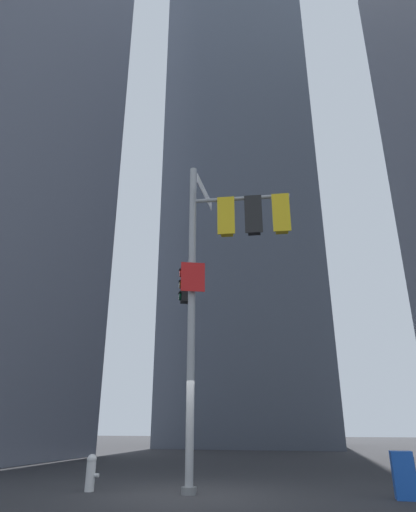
% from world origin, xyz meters
% --- Properties ---
extents(ground, '(120.00, 120.00, 0.00)m').
position_xyz_m(ground, '(0.00, 0.00, 0.00)').
color(ground, '#2D2D30').
extents(building_tower_left, '(12.16, 12.16, 54.10)m').
position_xyz_m(building_tower_left, '(-14.71, 6.02, 27.05)').
color(building_tower_left, slate).
rests_on(building_tower_left, ground).
extents(building_mid_block, '(12.90, 12.90, 47.05)m').
position_xyz_m(building_mid_block, '(-2.15, 26.31, 23.52)').
color(building_mid_block, '#4C5460').
rests_on(building_mid_block, ground).
extents(signal_pole_assembly, '(3.53, 2.45, 8.59)m').
position_xyz_m(signal_pole_assembly, '(0.72, 0.21, 5.65)').
color(signal_pole_assembly, '#9EA0A3').
rests_on(signal_pole_assembly, ground).
extents(fire_hydrant, '(0.33, 0.23, 0.81)m').
position_xyz_m(fire_hydrant, '(-2.45, -0.08, 0.43)').
color(fire_hydrant, silver).
rests_on(fire_hydrant, ground).
extents(newspaper_box, '(0.45, 0.36, 0.95)m').
position_xyz_m(newspaper_box, '(4.68, 0.36, 0.48)').
color(newspaper_box, '#194CB2').
rests_on(newspaper_box, ground).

